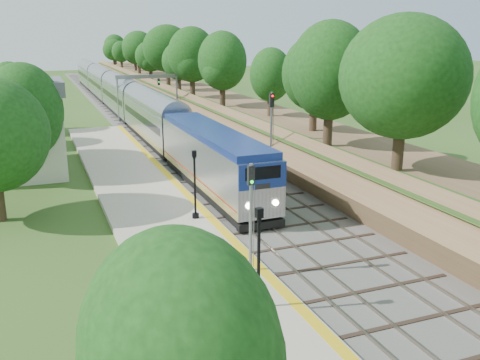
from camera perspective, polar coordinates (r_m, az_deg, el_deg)
name	(u,v)px	position (r m, az deg, el deg)	size (l,w,h in m)	color
ground	(363,320)	(23.98, 13.04, -14.36)	(320.00, 320.00, 0.00)	#2D4C19
trackbed	(138,115)	(79.09, -10.78, 6.81)	(9.50, 170.00, 0.28)	#4C4944
platform	(158,214)	(35.60, -8.77, -3.63)	(6.40, 68.00, 0.38)	#AB9D8A
yellow_stripe	(199,206)	(36.21, -4.38, -2.83)	(0.55, 68.00, 0.01)	gold
embankment	(194,99)	(80.76, -4.96, 8.55)	(10.64, 170.00, 11.70)	brown
station_building	(11,129)	(47.58, -23.23, 5.01)	(8.60, 6.60, 8.00)	white
signal_gantry	(147,85)	(73.72, -9.85, 9.95)	(8.40, 0.38, 6.20)	slate
trees_behind_platform	(53,143)	(38.29, -19.36, 3.76)	(7.82, 53.32, 7.21)	#332316
train	(122,99)	(79.57, -12.44, 8.42)	(3.09, 102.90, 4.55)	black
lamppost_mid	(259,264)	(22.70, 2.00, -8.96)	(0.44, 0.44, 4.48)	black
lamppost_far	(195,188)	(33.49, -4.83, -0.89)	(0.43, 0.43, 4.37)	black
signal_platform	(251,206)	(25.64, 1.16, -2.79)	(0.32, 0.25, 5.44)	slate
signal_farside	(271,124)	(44.72, 3.36, 5.95)	(0.38, 0.30, 6.88)	slate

